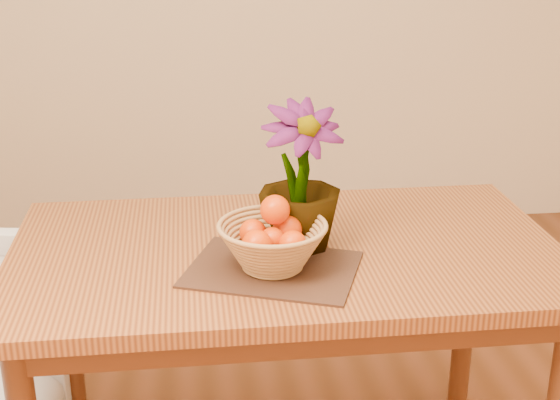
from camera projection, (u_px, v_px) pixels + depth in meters
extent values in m
cube|color=brown|center=(287.00, 254.00, 1.99)|extent=(1.40, 0.80, 0.04)
cube|color=#4F2712|center=(286.00, 275.00, 2.01)|extent=(1.28, 0.68, 0.08)
cylinder|color=#4F2712|center=(69.00, 333.00, 2.35)|extent=(0.06, 0.06, 0.71)
cylinder|color=#4F2712|center=(466.00, 310.00, 2.49)|extent=(0.06, 0.06, 0.71)
cube|color=#3B2115|center=(273.00, 269.00, 1.85)|extent=(0.47, 0.41, 0.01)
cylinder|color=#B1834A|center=(273.00, 266.00, 1.85)|extent=(0.13, 0.13, 0.01)
sphere|color=#CF4903|center=(272.00, 239.00, 1.83)|extent=(0.06, 0.06, 0.06)
sphere|color=#CF4903|center=(287.00, 229.00, 1.87)|extent=(0.07, 0.07, 0.07)
sphere|color=#CF4903|center=(253.00, 232.00, 1.86)|extent=(0.06, 0.06, 0.06)
sphere|color=#CF4903|center=(257.00, 245.00, 1.78)|extent=(0.07, 0.07, 0.07)
sphere|color=#CF4903|center=(293.00, 244.00, 1.79)|extent=(0.06, 0.06, 0.06)
sphere|color=#CF4903|center=(275.00, 210.00, 1.83)|extent=(0.07, 0.07, 0.07)
imported|color=#154413|center=(300.00, 178.00, 1.91)|extent=(0.25, 0.25, 0.37)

